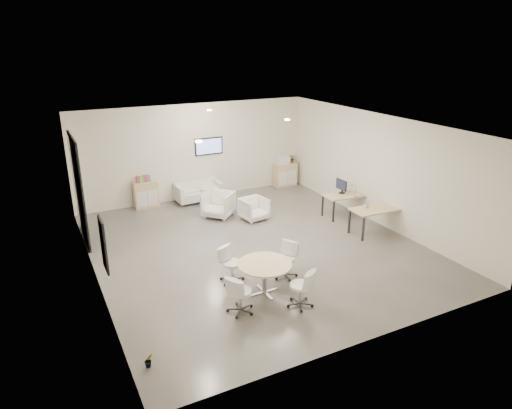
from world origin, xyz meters
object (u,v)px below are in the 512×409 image
object	(u,v)px
sideboard_left	(146,195)
round_table	(265,267)
sideboard_right	(285,174)
desk_front	(376,211)
armchair_left	(218,203)
desk_rear	(345,197)
loveseat	(198,192)
armchair_right	(254,208)

from	to	relation	value
sideboard_left	round_table	size ratio (longest dim) A/B	0.74
sideboard_left	sideboard_right	world-z (taller)	sideboard_right
desk_front	sideboard_right	bearing A→B (deg)	92.55
armchair_left	desk_front	distance (m)	4.67
desk_front	round_table	distance (m)	4.53
sideboard_left	desk_rear	xyz separation A→B (m)	(5.26, -3.52, 0.19)
loveseat	sideboard_left	bearing A→B (deg)	172.19
loveseat	sideboard_right	bearing A→B (deg)	-0.01
loveseat	desk_rear	distance (m)	4.90
desk_rear	round_table	xyz separation A→B (m)	(-4.34, -2.94, 0.00)
sideboard_right	loveseat	bearing A→B (deg)	-177.54
sideboard_right	desk_rear	size ratio (longest dim) A/B	0.63
round_table	desk_front	bearing A→B (deg)	19.08
desk_rear	sideboard_left	bearing A→B (deg)	150.10
armchair_right	round_table	size ratio (longest dim) A/B	0.64
loveseat	desk_front	distance (m)	5.96
armchair_left	desk_rear	size ratio (longest dim) A/B	0.63
sideboard_right	loveseat	distance (m)	3.49
sideboard_left	loveseat	xyz separation A→B (m)	(1.71, -0.16, -0.12)
sideboard_left	desk_rear	size ratio (longest dim) A/B	0.63
loveseat	armchair_right	size ratio (longest dim) A/B	2.08
armchair_right	desk_rear	xyz separation A→B (m)	(2.63, -0.97, 0.25)
armchair_right	armchair_left	bearing A→B (deg)	131.46
sideboard_left	desk_front	size ratio (longest dim) A/B	0.60
armchair_left	round_table	size ratio (longest dim) A/B	0.74
armchair_left	armchair_right	world-z (taller)	armchair_left
desk_front	loveseat	bearing A→B (deg)	128.33
desk_rear	armchair_right	bearing A→B (deg)	163.55
desk_front	desk_rear	bearing A→B (deg)	90.21
sideboard_right	armchair_left	xyz separation A→B (m)	(-3.42, -1.82, 0.00)
armchair_left	armchair_right	bearing A→B (deg)	7.41
loveseat	desk_rear	xyz separation A→B (m)	(3.55, -3.36, 0.31)
armchair_left	desk_rear	bearing A→B (deg)	21.30
armchair_left	desk_front	world-z (taller)	armchair_left
sideboard_right	armchair_left	world-z (taller)	sideboard_right
sideboard_right	desk_front	distance (m)	4.97
sideboard_right	desk_front	size ratio (longest dim) A/B	0.60
sideboard_left	armchair_right	xyz separation A→B (m)	(2.64, -2.55, -0.06)
armchair_left	desk_rear	distance (m)	3.88
sideboard_left	desk_rear	world-z (taller)	sideboard_left
round_table	desk_rear	bearing A→B (deg)	34.10
sideboard_left	loveseat	distance (m)	1.72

